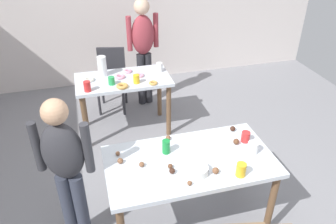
{
  "coord_description": "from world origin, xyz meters",
  "views": [
    {
      "loc": [
        -0.75,
        -1.97,
        2.5
      ],
      "look_at": [
        -0.08,
        0.53,
        0.9
      ],
      "focal_mm": 35.24,
      "sensor_mm": 36.0,
      "label": 1
    }
  ],
  "objects_px": {
    "dining_table_far": "(124,87)",
    "pitcher_far": "(102,66)",
    "mixing_bowl": "(197,170)",
    "soda_can": "(166,147)",
    "dining_table_near": "(190,168)",
    "person_girl_near": "(66,165)",
    "person_adult_far": "(143,44)",
    "chair_far_table": "(112,75)"
  },
  "relations": [
    {
      "from": "dining_table_far",
      "to": "chair_far_table",
      "type": "distance_m",
      "value": 0.68
    },
    {
      "from": "person_girl_near",
      "to": "soda_can",
      "type": "xyz_separation_m",
      "value": [
        0.81,
        0.04,
        -0.02
      ]
    },
    {
      "from": "dining_table_far",
      "to": "person_girl_near",
      "type": "relative_size",
      "value": 0.81
    },
    {
      "from": "person_adult_far",
      "to": "mixing_bowl",
      "type": "height_order",
      "value": "person_adult_far"
    },
    {
      "from": "mixing_bowl",
      "to": "pitcher_far",
      "type": "relative_size",
      "value": 0.68
    },
    {
      "from": "dining_table_far",
      "to": "pitcher_far",
      "type": "distance_m",
      "value": 0.36
    },
    {
      "from": "person_adult_far",
      "to": "dining_table_near",
      "type": "bearing_deg",
      "value": -92.05
    },
    {
      "from": "mixing_bowl",
      "to": "person_girl_near",
      "type": "bearing_deg",
      "value": 164.42
    },
    {
      "from": "chair_far_table",
      "to": "dining_table_near",
      "type": "bearing_deg",
      "value": -80.51
    },
    {
      "from": "soda_can",
      "to": "pitcher_far",
      "type": "relative_size",
      "value": 0.5
    },
    {
      "from": "dining_table_near",
      "to": "pitcher_far",
      "type": "relative_size",
      "value": 5.63
    },
    {
      "from": "soda_can",
      "to": "chair_far_table",
      "type": "bearing_deg",
      "value": 95.8
    },
    {
      "from": "dining_table_far",
      "to": "person_girl_near",
      "type": "bearing_deg",
      "value": -113.2
    },
    {
      "from": "chair_far_table",
      "to": "mixing_bowl",
      "type": "height_order",
      "value": "chair_far_table"
    },
    {
      "from": "dining_table_far",
      "to": "person_adult_far",
      "type": "height_order",
      "value": "person_adult_far"
    },
    {
      "from": "dining_table_near",
      "to": "person_girl_near",
      "type": "height_order",
      "value": "person_girl_near"
    },
    {
      "from": "pitcher_far",
      "to": "dining_table_near",
      "type": "bearing_deg",
      "value": -73.58
    },
    {
      "from": "chair_far_table",
      "to": "person_girl_near",
      "type": "relative_size",
      "value": 0.62
    },
    {
      "from": "dining_table_far",
      "to": "chair_far_table",
      "type": "height_order",
      "value": "chair_far_table"
    },
    {
      "from": "soda_can",
      "to": "dining_table_far",
      "type": "bearing_deg",
      "value": 95.29
    },
    {
      "from": "soda_can",
      "to": "mixing_bowl",
      "type": "bearing_deg",
      "value": -61.79
    },
    {
      "from": "dining_table_near",
      "to": "soda_can",
      "type": "height_order",
      "value": "soda_can"
    },
    {
      "from": "dining_table_near",
      "to": "chair_far_table",
      "type": "xyz_separation_m",
      "value": [
        -0.39,
        2.31,
        -0.16
      ]
    },
    {
      "from": "soda_can",
      "to": "person_adult_far",
      "type": "bearing_deg",
      "value": 83.45
    },
    {
      "from": "chair_far_table",
      "to": "person_adult_far",
      "type": "relative_size",
      "value": 0.57
    },
    {
      "from": "mixing_bowl",
      "to": "soda_can",
      "type": "height_order",
      "value": "soda_can"
    },
    {
      "from": "person_adult_far",
      "to": "pitcher_far",
      "type": "height_order",
      "value": "person_adult_far"
    },
    {
      "from": "dining_table_far",
      "to": "person_girl_near",
      "type": "distance_m",
      "value": 1.7
    },
    {
      "from": "pitcher_far",
      "to": "person_girl_near",
      "type": "bearing_deg",
      "value": -104.6
    },
    {
      "from": "dining_table_far",
      "to": "pitcher_far",
      "type": "bearing_deg",
      "value": 147.1
    },
    {
      "from": "dining_table_near",
      "to": "pitcher_far",
      "type": "height_order",
      "value": "pitcher_far"
    },
    {
      "from": "dining_table_far",
      "to": "soda_can",
      "type": "distance_m",
      "value": 1.53
    },
    {
      "from": "dining_table_far",
      "to": "person_adult_far",
      "type": "distance_m",
      "value": 0.81
    },
    {
      "from": "person_adult_far",
      "to": "soda_can",
      "type": "relative_size",
      "value": 12.49
    },
    {
      "from": "person_girl_near",
      "to": "pitcher_far",
      "type": "height_order",
      "value": "person_girl_near"
    },
    {
      "from": "mixing_bowl",
      "to": "dining_table_near",
      "type": "bearing_deg",
      "value": 90.4
    },
    {
      "from": "dining_table_near",
      "to": "chair_far_table",
      "type": "distance_m",
      "value": 2.35
    },
    {
      "from": "dining_table_near",
      "to": "chair_far_table",
      "type": "bearing_deg",
      "value": 99.49
    },
    {
      "from": "dining_table_near",
      "to": "person_girl_near",
      "type": "xyz_separation_m",
      "value": [
        -0.97,
        0.1,
        0.18
      ]
    },
    {
      "from": "chair_far_table",
      "to": "person_adult_far",
      "type": "xyz_separation_m",
      "value": [
        0.47,
        -0.01,
        0.42
      ]
    },
    {
      "from": "dining_table_near",
      "to": "person_girl_near",
      "type": "distance_m",
      "value": 0.99
    },
    {
      "from": "dining_table_near",
      "to": "pitcher_far",
      "type": "xyz_separation_m",
      "value": [
        -0.53,
        1.8,
        0.22
      ]
    }
  ]
}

